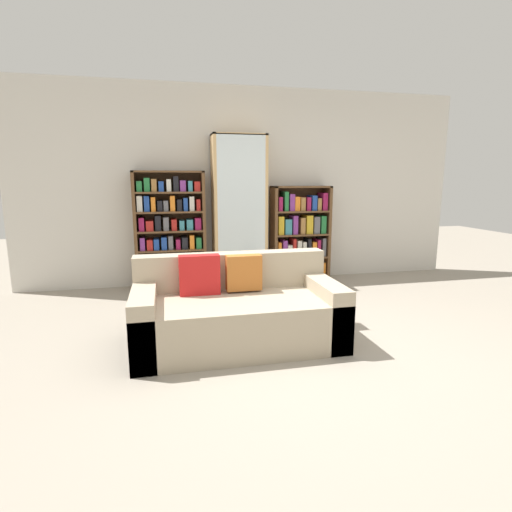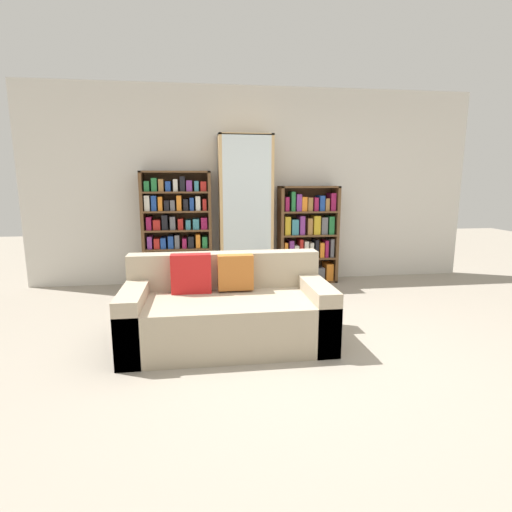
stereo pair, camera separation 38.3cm
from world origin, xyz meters
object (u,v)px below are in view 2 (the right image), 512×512
Objects in this scene: bookshelf_left at (177,232)px; wine_bottle at (300,279)px; display_cabinet at (246,212)px; bookshelf_right at (308,236)px; couch at (227,312)px.

wine_bottle is at bearing -16.14° from bookshelf_left.
bookshelf_left is 0.97m from display_cabinet.
wine_bottle is (-0.21, -0.47, -0.51)m from bookshelf_right.
display_cabinet reaches higher than bookshelf_right.
display_cabinet is 1.19m from wine_bottle.
bookshelf_left is 1.78m from wine_bottle.
bookshelf_left is 1.15× the size of bookshelf_right.
display_cabinet reaches higher than couch.
bookshelf_right is (1.82, -0.00, -0.09)m from bookshelf_left.
display_cabinet is at bearing -1.02° from bookshelf_left.
display_cabinet is 5.70× the size of wine_bottle.
wine_bottle is at bearing -114.46° from bookshelf_right.
bookshelf_right is at bearing 65.54° from wine_bottle.
couch is at bearing -124.32° from wine_bottle.
bookshelf_left is (-0.53, 2.04, 0.47)m from couch.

